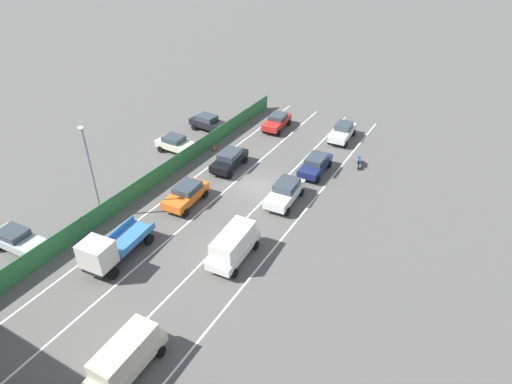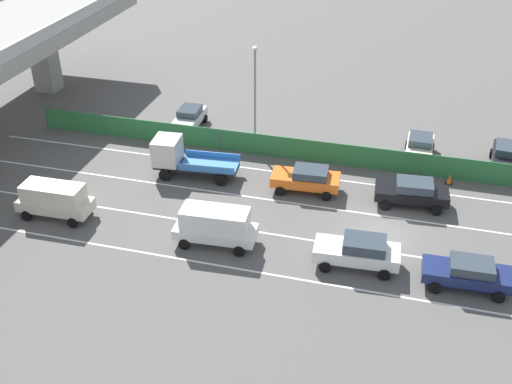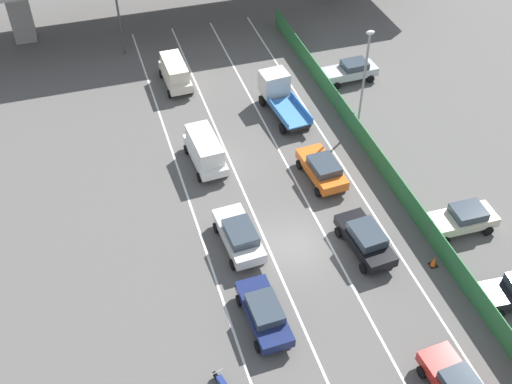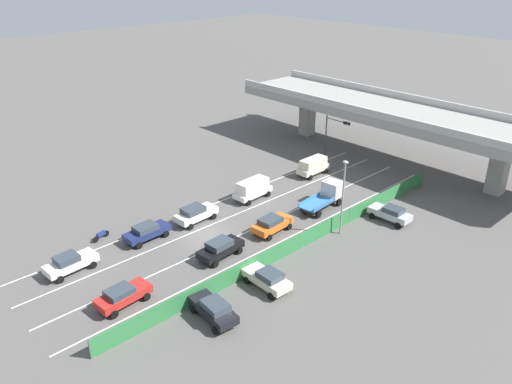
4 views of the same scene
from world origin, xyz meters
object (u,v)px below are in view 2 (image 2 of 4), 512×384
(street_lamp, at_px, (255,89))
(car_taxi_orange, at_px, (307,178))
(car_van_cream, at_px, (54,199))
(traffic_cone, at_px, (449,179))
(car_sedan_navy, at_px, (468,273))
(parked_wagon_silver, at_px, (189,118))
(parked_sedan_cream, at_px, (420,147))
(car_sedan_white, at_px, (359,251))
(car_van_white, at_px, (215,225))
(parked_sedan_dark, at_px, (506,157))
(flatbed_truck_blue, at_px, (180,157))
(car_sedan_black, at_px, (412,192))

(street_lamp, bearing_deg, car_taxi_orange, -135.22)
(car_van_cream, relative_size, traffic_cone, 6.21)
(car_sedan_navy, bearing_deg, parked_wagon_silver, 55.77)
(parked_sedan_cream, xyz_separation_m, parked_wagon_silver, (0.32, 17.23, 0.01))
(car_van_cream, distance_m, car_sedan_white, 18.06)
(car_taxi_orange, relative_size, street_lamp, 0.58)
(car_van_white, relative_size, parked_wagon_silver, 1.06)
(car_van_cream, relative_size, car_sedan_white, 0.97)
(car_taxi_orange, bearing_deg, street_lamp, 44.78)
(car_taxi_orange, height_order, car_sedan_navy, car_taxi_orange)
(parked_sedan_cream, distance_m, street_lamp, 12.14)
(parked_sedan_dark, bearing_deg, parked_sedan_cream, 91.19)
(car_sedan_navy, distance_m, parked_sedan_dark, 13.81)
(parked_wagon_silver, relative_size, traffic_cone, 6.11)
(car_sedan_white, distance_m, flatbed_truck_blue, 14.36)
(car_taxi_orange, xyz_separation_m, parked_sedan_cream, (6.29, -6.76, -0.02))
(car_van_cream, xyz_separation_m, parked_sedan_dark, (13.21, -26.37, -0.29))
(parked_wagon_silver, bearing_deg, traffic_cone, -99.60)
(car_sedan_navy, height_order, street_lamp, street_lamp)
(car_sedan_black, bearing_deg, car_van_white, 123.78)
(parked_sedan_dark, bearing_deg, parked_wagon_silver, 89.50)
(traffic_cone, bearing_deg, car_van_cream, 113.99)
(car_van_white, xyz_separation_m, parked_sedan_dark, (13.31, -16.27, -0.33))
(parked_sedan_dark, bearing_deg, car_van_cream, 116.61)
(car_sedan_black, bearing_deg, parked_sedan_dark, -42.76)
(parked_sedan_dark, relative_size, parked_sedan_cream, 1.05)
(street_lamp, bearing_deg, parked_sedan_cream, -82.28)
(parked_sedan_cream, distance_m, parked_wagon_silver, 17.23)
(car_sedan_white, xyz_separation_m, street_lamp, (11.59, 8.85, 3.63))
(car_van_cream, xyz_separation_m, traffic_cone, (10.14, -22.79, -0.88))
(car_van_cream, bearing_deg, traffic_cone, -66.01)
(car_sedan_black, distance_m, street_lamp, 12.75)
(car_sedan_black, distance_m, flatbed_truck_blue, 15.10)
(car_taxi_orange, xyz_separation_m, flatbed_truck_blue, (-0.08, 8.52, 0.40))
(flatbed_truck_blue, bearing_deg, parked_wagon_silver, 16.22)
(car_van_cream, distance_m, car_sedan_navy, 23.65)
(car_sedan_navy, xyz_separation_m, street_lamp, (11.87, 14.43, 3.70))
(flatbed_truck_blue, xyz_separation_m, parked_wagon_silver, (6.69, 1.95, -0.41))
(car_taxi_orange, height_order, parked_sedan_cream, car_taxi_orange)
(flatbed_truck_blue, xyz_separation_m, street_lamp, (4.82, -3.82, 3.28))
(car_sedan_black, relative_size, parked_sedan_cream, 1.06)
(car_sedan_white, xyz_separation_m, traffic_cone, (10.19, -4.73, -0.62))
(parked_sedan_dark, height_order, traffic_cone, parked_sedan_dark)
(traffic_cone, bearing_deg, parked_wagon_silver, 80.40)
(car_sedan_navy, xyz_separation_m, parked_wagon_silver, (13.74, 20.19, 0.01))
(flatbed_truck_blue, bearing_deg, parked_sedan_dark, -72.80)
(street_lamp, bearing_deg, parked_wagon_silver, 72.00)
(car_van_white, xyz_separation_m, flatbed_truck_blue, (6.82, 4.70, 0.07))
(car_sedan_black, relative_size, parked_sedan_dark, 1.01)
(parked_wagon_silver, bearing_deg, street_lamp, -108.00)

